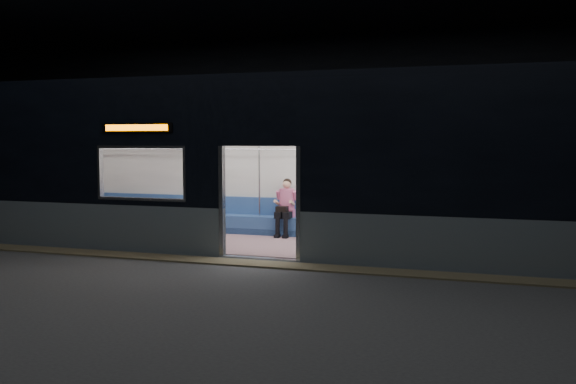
% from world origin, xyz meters
% --- Properties ---
extents(station_floor, '(24.00, 14.00, 0.01)m').
position_xyz_m(station_floor, '(0.00, 0.00, -0.01)').
color(station_floor, '#47494C').
rests_on(station_floor, ground).
extents(station_envelope, '(24.00, 14.00, 5.00)m').
position_xyz_m(station_envelope, '(0.00, 0.00, 3.66)').
color(station_envelope, black).
rests_on(station_envelope, station_floor).
extents(tactile_strip, '(22.80, 0.50, 0.03)m').
position_xyz_m(tactile_strip, '(0.00, 0.55, 0.01)').
color(tactile_strip, '#8C7F59').
rests_on(tactile_strip, station_floor).
extents(metro_car, '(18.00, 3.04, 3.35)m').
position_xyz_m(metro_car, '(-0.00, 2.54, 1.85)').
color(metro_car, gray).
rests_on(metro_car, station_floor).
extents(passenger, '(0.35, 0.61, 1.27)m').
position_xyz_m(passenger, '(-0.29, 3.55, 0.76)').
color(passenger, black).
rests_on(passenger, metro_car).
extents(handbag, '(0.29, 0.26, 0.12)m').
position_xyz_m(handbag, '(-0.32, 3.35, 0.65)').
color(handbag, black).
rests_on(handbag, passenger).
extents(transit_map, '(1.00, 0.03, 0.65)m').
position_xyz_m(transit_map, '(5.00, 3.85, 1.48)').
color(transit_map, white).
rests_on(transit_map, metro_car).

